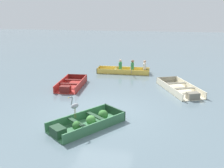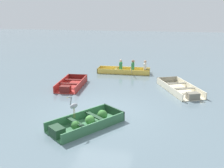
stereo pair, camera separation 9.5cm
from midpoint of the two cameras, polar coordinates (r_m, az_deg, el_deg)
name	(u,v)px [view 2 (the right image)]	position (r m, az deg, el deg)	size (l,w,h in m)	color
ground_plane	(100,112)	(10.20, -2.40, -6.49)	(80.00, 80.00, 0.00)	slate
dinghy_green_foreground	(86,123)	(9.01, -5.74, -8.79)	(2.56, 2.85, 0.41)	#387047
skiff_cream_near_moored	(181,90)	(13.12, 15.59, -1.24)	(2.34, 3.31, 0.34)	beige
skiff_red_mid_moored	(71,85)	(13.51, -9.16, -0.22)	(1.30, 2.61, 0.37)	#AD2D28
rowboat_yellow_with_crew	(127,70)	(16.40, 3.68, 3.20)	(3.41, 2.22, 0.89)	#E5BC47
heron_on_dinghy	(74,105)	(8.60, -8.47, -4.83)	(0.29, 0.43, 0.84)	olive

